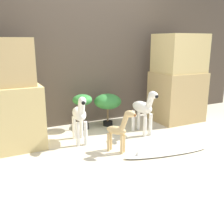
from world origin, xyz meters
The scene contains 10 objects.
ground_plane centered at (0.00, 0.00, 0.00)m, with size 14.00×14.00×0.00m, color beige.
wall_back centered at (0.00, 1.44, 1.10)m, with size 6.40×0.08×2.20m.
rock_pillar_left centered at (-1.36, 0.83, 0.63)m, with size 0.80×0.66×1.39m.
rock_pillar_right centered at (1.36, 0.83, 0.71)m, with size 0.80×0.66×1.46m.
zebra_right centered at (0.45, 0.48, 0.39)m, with size 0.20×0.55×0.68m.
zebra_left centered at (-0.51, 0.56, 0.39)m, with size 0.23×0.56×0.68m.
giraffe_figurine centered at (-0.19, 0.03, 0.31)m, with size 0.30×0.36×0.56m.
potted_palm_front centered at (0.15, 1.07, 0.39)m, with size 0.44×0.44×0.53m.
potted_palm_back centered at (-0.28, 1.09, 0.40)m, with size 0.30×0.30×0.55m.
surfboard centered at (0.30, -0.27, 0.02)m, with size 1.13×0.36×0.08m.
Camera 1 is at (-1.63, -2.64, 1.35)m, focal length 42.00 mm.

